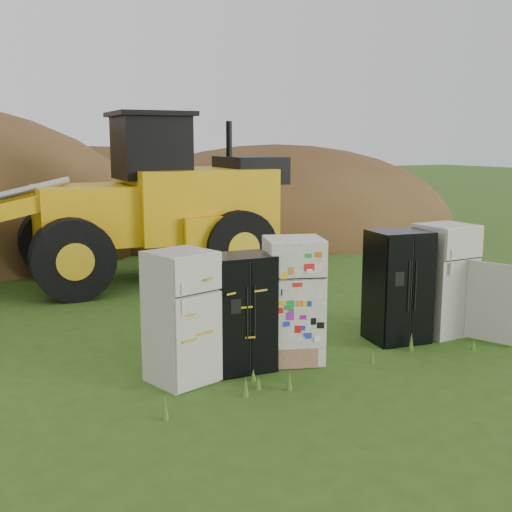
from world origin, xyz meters
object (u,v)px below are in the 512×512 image
Objects in this scene: fridge_black_right at (398,286)px; wheel_loader at (110,199)px; fridge_open_door at (444,279)px; fridge_leftmost at (181,317)px; fridge_sticker at (293,300)px; fridge_black_side at (241,312)px.

wheel_loader reaches higher than fridge_black_right.
fridge_open_door is (0.96, -0.04, 0.03)m from fridge_black_right.
fridge_leftmost is at bearing 178.65° from fridge_open_door.
fridge_open_door reaches higher than fridge_black_right.
wheel_loader is (0.82, 6.53, 1.05)m from fridge_leftmost.
fridge_open_door is (4.74, 0.02, 0.04)m from fridge_leftmost.
fridge_sticker reaches higher than fridge_black_right.
fridge_open_door is at bearing 3.72° from fridge_black_side.
fridge_sticker is 0.99× the size of fridge_open_door.
fridge_black_right is at bearing 175.77° from fridge_open_door.
fridge_leftmost is 1.77m from fridge_sticker.
fridge_open_door is 0.23× the size of wheel_loader.
fridge_black_side is 6.59m from wheel_loader.
wheel_loader is (-0.09, 6.49, 1.11)m from fridge_black_side.
fridge_black_right is (3.78, 0.06, 0.01)m from fridge_leftmost.
wheel_loader is at bearing 123.20° from fridge_black_right.
fridge_sticker is at bearing 2.07° from fridge_black_side.
fridge_open_door is at bearing -56.22° from wheel_loader.
fridge_black_right is (2.01, 0.05, -0.02)m from fridge_sticker.
fridge_leftmost is 0.97× the size of fridge_sticker.
fridge_leftmost is 0.92m from fridge_black_side.
fridge_open_door is at bearing -15.27° from fridge_leftmost.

